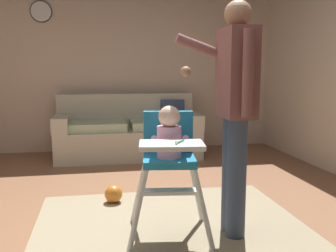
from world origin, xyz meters
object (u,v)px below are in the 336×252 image
Objects in this scene: high_chair at (169,148)px; toy_ball at (113,194)px; couch at (128,133)px; adult_standing at (235,106)px; wall_clock at (41,12)px.

toy_ball is at bearing -147.53° from high_chair.
couch is 12.14× the size of toy_ball.
couch is at bearing -170.60° from high_chair.
adult_standing is at bearing 11.11° from couch.
adult_standing is 1.45m from toy_ball.
toy_ball is at bearing -8.90° from couch.
high_chair is 0.55m from adult_standing.
couch is 1.93m from toy_ball.
adult_standing is (0.47, -0.03, 0.29)m from high_chair.
high_chair is at bearing -68.96° from wall_clock.
high_chair is 3.20× the size of wall_clock.
adult_standing is 3.76m from wall_clock.
wall_clock is at bearing -150.95° from high_chair.
couch is 2.83m from adult_standing.
couch is 2.09m from wall_clock.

